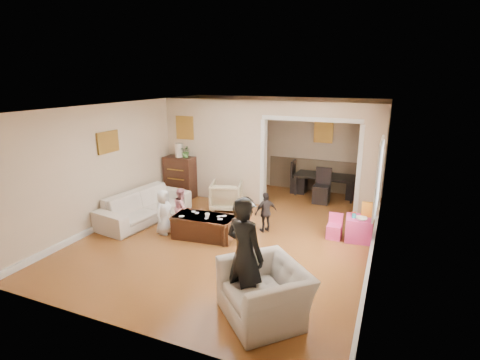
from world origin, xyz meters
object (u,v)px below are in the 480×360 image
at_px(coffee_table, 204,227).
at_px(child_kneel_b, 182,208).
at_px(armchair_back, 226,196).
at_px(dining_table, 326,185).
at_px(armchair_front, 264,292).
at_px(table_lamp, 179,150).
at_px(child_kneel_a, 164,212).
at_px(play_table, 358,229).
at_px(child_toddler, 266,212).
at_px(adult_person, 245,255).
at_px(dresser, 180,177).
at_px(sofa, 145,206).
at_px(cyan_cup, 354,216).
at_px(coffee_cup, 207,216).

relative_size(coffee_table, child_kneel_b, 1.39).
bearing_deg(armchair_back, dining_table, -152.14).
height_order(dining_table, child_kneel_b, child_kneel_b).
relative_size(armchair_front, table_lamp, 3.14).
relative_size(dining_table, child_kneel_a, 1.78).
xyz_separation_m(play_table, child_kneel_b, (-3.58, -0.76, 0.19)).
bearing_deg(dining_table, armchair_back, -130.99).
bearing_deg(armchair_back, child_toddler, 128.71).
relative_size(child_kneel_b, child_toddler, 1.01).
height_order(adult_person, child_kneel_b, adult_person).
xyz_separation_m(armchair_front, adult_person, (-0.31, 0.05, 0.46)).
relative_size(dresser, dining_table, 0.66).
distance_m(sofa, adult_person, 4.07).
bearing_deg(table_lamp, child_kneel_a, -66.34).
relative_size(coffee_table, cyan_cup, 15.02).
bearing_deg(dresser, child_kneel_a, -66.34).
bearing_deg(child_kneel_b, dresser, 5.37).
bearing_deg(armchair_back, play_table, 152.50).
height_order(sofa, play_table, sofa).
bearing_deg(dresser, child_kneel_b, -57.72).
bearing_deg(cyan_cup, armchair_back, 167.88).
bearing_deg(adult_person, child_kneel_a, -16.61).
height_order(sofa, adult_person, adult_person).
height_order(dresser, child_toddler, dresser).
height_order(dresser, child_kneel_a, dresser).
relative_size(table_lamp, child_kneel_b, 0.42).
xyz_separation_m(armchair_back, child_toddler, (1.33, -0.92, 0.09)).
relative_size(sofa, child_kneel_b, 2.60).
distance_m(dining_table, child_kneel_b, 4.19).
xyz_separation_m(armchair_back, adult_person, (1.94, -3.60, 0.49)).
distance_m(play_table, child_toddler, 1.86).
xyz_separation_m(armchair_front, dining_table, (-0.20, 5.66, -0.08)).
height_order(armchair_back, dresser, dresser).
xyz_separation_m(dresser, play_table, (4.71, -1.03, -0.31)).
bearing_deg(play_table, armchair_front, -106.70).
bearing_deg(child_kneel_b, child_kneel_a, 134.66).
bearing_deg(armchair_back, coffee_cup, 85.92).
relative_size(dining_table, child_kneel_b, 1.93).
distance_m(coffee_cup, play_table, 3.00).
bearing_deg(child_kneel_a, dresser, 26.75).
bearing_deg(adult_person, table_lamp, -30.33).
relative_size(dresser, coffee_table, 0.92).
distance_m(coffee_table, coffee_cup, 0.29).
height_order(armchair_front, child_kneel_b, child_kneel_b).
distance_m(armchair_front, child_kneel_a, 3.36).
bearing_deg(cyan_cup, coffee_cup, -158.32).
bearing_deg(child_kneel_a, armchair_back, -14.19).
bearing_deg(armchair_back, coffee_table, 82.99).
bearing_deg(dining_table, table_lamp, -151.59).
bearing_deg(play_table, table_lamp, 167.69).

